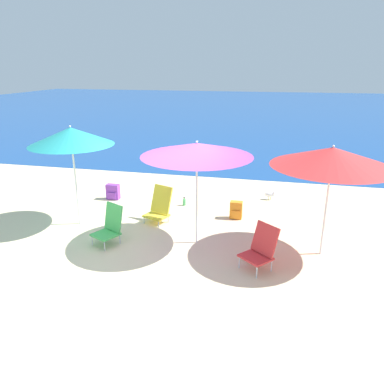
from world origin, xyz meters
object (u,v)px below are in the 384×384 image
object	(u,v)px
beach_umbrella_purple	(197,150)
backpack_purple	(113,192)
beach_chair_red	(261,248)
beach_chair_yellow	(159,206)
backpack_orange	(236,210)
seagull	(270,195)
water_bottle	(184,202)
beach_chair_green	(110,225)
beach_umbrella_red	(332,157)
beach_umbrella_teal	(71,136)

from	to	relation	value
beach_umbrella_purple	backpack_purple	bearing A→B (deg)	143.27
beach_chair_red	beach_chair_yellow	xyz separation A→B (m)	(-2.30, 1.57, -0.03)
beach_umbrella_purple	beach_chair_yellow	xyz separation A→B (m)	(-1.03, 0.86, -1.50)
beach_chair_yellow	backpack_orange	bearing A→B (deg)	39.41
seagull	water_bottle	bearing A→B (deg)	-156.55
beach_chair_red	beach_chair_green	bearing A→B (deg)	-146.13
beach_chair_red	beach_chair_green	xyz separation A→B (m)	(-2.91, 0.33, -0.02)
beach_chair_red	beach_chair_green	size ratio (longest dim) A/B	1.00
beach_umbrella_purple	backpack_purple	distance (m)	3.70
beach_chair_yellow	beach_umbrella_purple	bearing A→B (deg)	-18.56
beach_chair_green	backpack_orange	xyz separation A→B (m)	(2.26, 1.78, -0.17)
beach_umbrella_red	beach_chair_yellow	bearing A→B (deg)	166.61
beach_umbrella_red	beach_chair_red	bearing A→B (deg)	-144.52
beach_chair_green	backpack_purple	world-z (taller)	beach_chair_green
beach_umbrella_teal	beach_umbrella_red	xyz separation A→B (m)	(5.04, -0.27, -0.10)
backpack_orange	seagull	bearing A→B (deg)	63.55
beach_chair_yellow	beach_chair_green	size ratio (longest dim) A/B	1.02
beach_umbrella_purple	beach_chair_red	world-z (taller)	beach_umbrella_purple
beach_umbrella_purple	backpack_purple	xyz separation A→B (m)	(-2.65, 1.98, -1.67)
beach_umbrella_red	beach_chair_green	bearing A→B (deg)	-173.70
beach_umbrella_purple	water_bottle	xyz separation A→B (m)	(-0.73, 1.94, -1.78)
backpack_purple	water_bottle	size ratio (longest dim) A/B	1.87
beach_umbrella_red	water_bottle	world-z (taller)	beach_umbrella_red
beach_chair_red	backpack_orange	size ratio (longest dim) A/B	1.92
seagull	beach_chair_green	bearing A→B (deg)	-132.69
backpack_orange	water_bottle	distance (m)	1.46
beach_chair_yellow	water_bottle	size ratio (longest dim) A/B	3.72
beach_chair_yellow	backpack_orange	world-z (taller)	beach_chair_yellow
backpack_purple	backpack_orange	distance (m)	3.32
beach_umbrella_teal	beach_chair_red	xyz separation A→B (m)	(3.97, -1.03, -1.56)
beach_umbrella_purple	backpack_purple	world-z (taller)	beach_umbrella_purple
beach_chair_green	seagull	distance (m)	4.40
beach_chair_red	beach_umbrella_teal	bearing A→B (deg)	-154.31
backpack_orange	water_bottle	bearing A→B (deg)	157.90
beach_umbrella_teal	water_bottle	xyz separation A→B (m)	(1.97, 1.62, -1.86)
beach_umbrella_teal	beach_umbrella_red	size ratio (longest dim) A/B	1.04
beach_umbrella_purple	backpack_orange	bearing A→B (deg)	66.14
beach_umbrella_purple	water_bottle	bearing A→B (deg)	110.64
backpack_purple	backpack_orange	size ratio (longest dim) A/B	0.99
beach_umbrella_teal	backpack_orange	world-z (taller)	beach_umbrella_teal
beach_umbrella_red	beach_chair_green	xyz separation A→B (m)	(-3.98, -0.44, -1.47)
beach_chair_yellow	beach_chair_green	xyz separation A→B (m)	(-0.61, -1.24, 0.01)
beach_chair_yellow	backpack_purple	distance (m)	1.98
beach_umbrella_teal	beach_umbrella_purple	world-z (taller)	beach_umbrella_teal
beach_umbrella_teal	backpack_orange	xyz separation A→B (m)	(3.32, 1.07, -1.74)
beach_chair_green	water_bottle	world-z (taller)	beach_chair_green
backpack_orange	seagull	distance (m)	1.62
backpack_purple	backpack_orange	xyz separation A→B (m)	(3.27, -0.58, 0.00)
beach_chair_green	beach_umbrella_red	bearing A→B (deg)	32.42
beach_chair_yellow	seagull	bearing A→B (deg)	61.29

